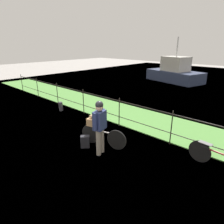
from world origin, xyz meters
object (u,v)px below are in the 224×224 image
(bicycle_parked, at_px, (218,158))
(bicycle_main, at_px, (103,136))
(backpack_on_paving, at_px, (85,142))
(moored_boat_near, at_px, (175,73))
(cyclist_person, at_px, (100,123))
(wooden_crate, at_px, (93,122))
(mooring_bollard, at_px, (61,106))
(terrier_dog, at_px, (94,116))

(bicycle_parked, bearing_deg, bicycle_main, -159.36)
(backpack_on_paving, relative_size, moored_boat_near, 0.08)
(bicycle_main, xyz_separation_m, cyclist_person, (0.28, -0.39, 0.66))
(wooden_crate, height_order, bicycle_parked, wooden_crate)
(wooden_crate, relative_size, mooring_bollard, 0.84)
(cyclist_person, bearing_deg, moored_boat_near, 106.83)
(bicycle_parked, height_order, moored_boat_near, moored_boat_near)
(mooring_bollard, bearing_deg, backpack_on_paving, -22.26)
(bicycle_main, distance_m, wooden_crate, 0.56)
(bicycle_main, relative_size, backpack_on_paving, 3.96)
(bicycle_main, height_order, moored_boat_near, moored_boat_near)
(mooring_bollard, xyz_separation_m, moored_boat_near, (0.50, 11.44, 0.56))
(bicycle_main, relative_size, mooring_bollard, 3.63)
(moored_boat_near, bearing_deg, backpack_on_paving, -75.85)
(bicycle_parked, xyz_separation_m, moored_boat_near, (-6.76, 11.34, 0.44))
(wooden_crate, relative_size, backpack_on_paving, 0.91)
(terrier_dog, distance_m, bicycle_parked, 3.74)
(terrier_dog, bearing_deg, backpack_on_paving, -95.07)
(wooden_crate, height_order, moored_boat_near, moored_boat_near)
(terrier_dog, bearing_deg, bicycle_main, 15.72)
(wooden_crate, xyz_separation_m, moored_boat_near, (-3.28, 12.62, -0.00))
(backpack_on_paving, relative_size, bicycle_parked, 0.24)
(bicycle_parked, bearing_deg, moored_boat_near, 120.81)
(cyclist_person, distance_m, mooring_bollard, 4.71)
(moored_boat_near, bearing_deg, cyclist_person, -73.17)
(bicycle_main, relative_size, moored_boat_near, 0.30)
(moored_boat_near, bearing_deg, bicycle_main, -73.87)
(bicycle_main, distance_m, bicycle_parked, 3.36)
(bicycle_main, distance_m, terrier_dog, 0.71)
(bicycle_parked, bearing_deg, wooden_crate, -159.82)
(backpack_on_paving, bearing_deg, bicycle_main, -173.89)
(cyclist_person, height_order, bicycle_parked, cyclist_person)
(bicycle_main, xyz_separation_m, mooring_bollard, (-4.12, 1.08, -0.13))
(wooden_crate, relative_size, terrier_dog, 1.13)
(cyclist_person, height_order, mooring_bollard, cyclist_person)
(cyclist_person, xyz_separation_m, backpack_on_paving, (-0.63, -0.07, -0.80))
(wooden_crate, xyz_separation_m, mooring_bollard, (-3.78, 1.18, -0.56))
(backpack_on_paving, bearing_deg, mooring_bollard, -69.21)
(terrier_dog, distance_m, backpack_on_paving, 0.86)
(terrier_dog, distance_m, cyclist_person, 0.67)
(bicycle_main, bearing_deg, moored_boat_near, 106.13)
(cyclist_person, relative_size, mooring_bollard, 3.85)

